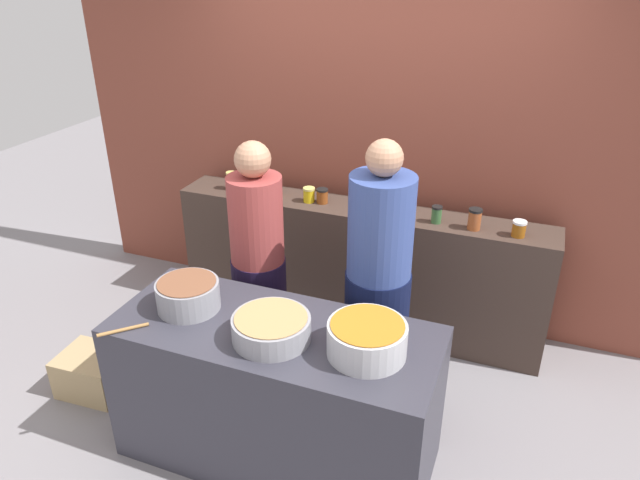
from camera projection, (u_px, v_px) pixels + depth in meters
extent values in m
plane|color=gray|center=(299.00, 416.00, 3.59)|extent=(12.00, 12.00, 0.00)
cube|color=brown|center=(376.00, 118.00, 4.12)|extent=(4.80, 0.12, 3.00)
cube|color=#3F2F27|center=(357.00, 267.00, 4.29)|extent=(2.70, 0.36, 0.95)
cube|color=#33323C|center=(276.00, 394.00, 3.15)|extent=(1.70, 0.70, 0.85)
cylinder|color=brown|center=(232.00, 182.00, 4.36)|extent=(0.07, 0.07, 0.12)
cylinder|color=#D6C666|center=(231.00, 173.00, 4.33)|extent=(0.08, 0.08, 0.01)
cylinder|color=#CC6409|center=(277.00, 189.00, 4.26)|extent=(0.07, 0.07, 0.10)
cylinder|color=black|center=(276.00, 181.00, 4.23)|extent=(0.07, 0.07, 0.01)
cylinder|color=gold|center=(309.00, 196.00, 4.15)|extent=(0.08, 0.08, 0.09)
cylinder|color=#D6C666|center=(309.00, 189.00, 4.13)|extent=(0.08, 0.08, 0.01)
cylinder|color=brown|center=(322.00, 197.00, 4.13)|extent=(0.08, 0.08, 0.09)
cylinder|color=black|center=(322.00, 190.00, 4.11)|extent=(0.08, 0.08, 0.01)
cylinder|color=#BC3B19|center=(384.00, 204.00, 4.03)|extent=(0.07, 0.07, 0.09)
cylinder|color=silver|center=(384.00, 197.00, 4.00)|extent=(0.07, 0.07, 0.01)
cylinder|color=#355F33|center=(436.00, 215.00, 3.83)|extent=(0.07, 0.07, 0.10)
cylinder|color=black|center=(437.00, 207.00, 3.81)|extent=(0.07, 0.07, 0.01)
cylinder|color=#994B25|center=(474.00, 220.00, 3.74)|extent=(0.08, 0.08, 0.12)
cylinder|color=black|center=(476.00, 210.00, 3.71)|extent=(0.09, 0.09, 0.02)
cylinder|color=#914E11|center=(519.00, 230.00, 3.65)|extent=(0.08, 0.08, 0.09)
cylinder|color=silver|center=(520.00, 222.00, 3.63)|extent=(0.09, 0.09, 0.02)
cylinder|color=gray|center=(188.00, 295.00, 3.09)|extent=(0.34, 0.34, 0.15)
cylinder|color=brown|center=(187.00, 282.00, 3.06)|extent=(0.31, 0.31, 0.00)
cylinder|color=gray|center=(271.00, 328.00, 2.85)|extent=(0.39, 0.39, 0.12)
cylinder|color=#AE8452|center=(271.00, 317.00, 2.82)|extent=(0.36, 0.36, 0.00)
cylinder|color=#B7B7BC|center=(367.00, 340.00, 2.74)|extent=(0.38, 0.38, 0.16)
cylinder|color=#B36C1D|center=(368.00, 325.00, 2.70)|extent=(0.35, 0.35, 0.00)
cylinder|color=#9E703D|center=(123.00, 330.00, 2.93)|extent=(0.19, 0.19, 0.02)
cylinder|color=black|center=(261.00, 319.00, 3.75)|extent=(0.34, 0.34, 0.87)
cylinder|color=#953A38|center=(256.00, 220.00, 3.44)|extent=(0.32, 0.32, 0.54)
sphere|color=tan|center=(253.00, 159.00, 3.27)|extent=(0.21, 0.21, 0.21)
cylinder|color=#0E1433|center=(375.00, 342.00, 3.48)|extent=(0.37, 0.37, 0.95)
cylinder|color=#334685|center=(381.00, 227.00, 3.14)|extent=(0.36, 0.36, 0.58)
sphere|color=tan|center=(384.00, 158.00, 2.96)|extent=(0.20, 0.20, 0.20)
cube|color=tan|center=(94.00, 372.00, 3.75)|extent=(0.42, 0.36, 0.27)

